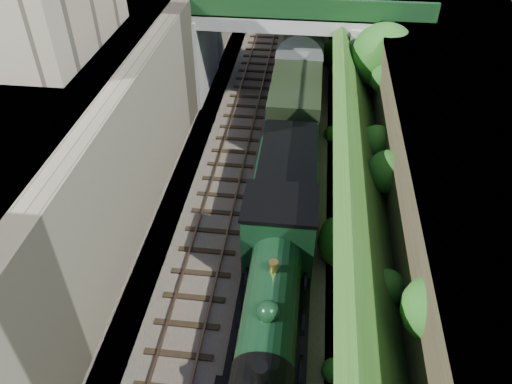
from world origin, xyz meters
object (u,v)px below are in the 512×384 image
road_bridge (297,35)px  locomotive (272,301)px  tender (287,181)px  tree (385,58)px

road_bridge → locomotive: size_ratio=1.56×
road_bridge → tender: 12.11m
tree → road_bridge: bearing=140.0°
tree → locomotive: (-4.71, -15.05, -2.75)m
road_bridge → tree: 6.51m
tender → locomotive: bearing=-90.0°
road_bridge → tender: size_ratio=2.67×
tree → locomotive: size_ratio=0.65×
tree → locomotive: tree is taller
tree → tender: (-4.71, -7.68, -3.03)m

